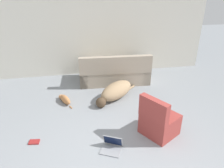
{
  "coord_description": "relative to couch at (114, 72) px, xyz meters",
  "views": [
    {
      "loc": [
        -0.6,
        -2.24,
        2.62
      ],
      "look_at": [
        0.18,
        2.02,
        0.49
      ],
      "focal_mm": 35.0,
      "sensor_mm": 36.0,
      "label": 1
    }
  ],
  "objects": [
    {
      "name": "book_red",
      "position": [
        -1.86,
        -2.24,
        -0.25
      ],
      "size": [
        0.19,
        0.14,
        0.02
      ],
      "rotation": [
        0.0,
        0.0,
        -0.12
      ],
      "color": "maroon",
      "rests_on": "ground_plane"
    },
    {
      "name": "side_chair",
      "position": [
        0.36,
        -2.39,
        0.02
      ],
      "size": [
        0.77,
        0.77,
        0.81
      ],
      "rotation": [
        0.0,
        0.0,
        2.12
      ],
      "color": "#993833",
      "rests_on": "ground_plane"
    },
    {
      "name": "laptop_open",
      "position": [
        -0.54,
        -2.63,
        -0.19
      ],
      "size": [
        0.43,
        0.41,
        0.23
      ],
      "rotation": [
        0.0,
        0.0,
        -0.46
      ],
      "color": "gray",
      "rests_on": "ground_plane"
    },
    {
      "name": "couch",
      "position": [
        0.0,
        0.0,
        0.0
      ],
      "size": [
        1.91,
        1.03,
        0.84
      ],
      "rotation": [
        0.0,
        0.0,
        3.08
      ],
      "color": "tan",
      "rests_on": "ground_plane"
    },
    {
      "name": "dog",
      "position": [
        -0.14,
        -0.95,
        -0.07
      ],
      "size": [
        1.17,
        1.02,
        0.39
      ],
      "rotation": [
        0.0,
        0.0,
        3.84
      ],
      "color": "#A38460",
      "rests_on": "ground_plane"
    },
    {
      "name": "wall_back",
      "position": [
        -0.45,
        0.72,
        1.07
      ],
      "size": [
        6.6,
        0.06,
        2.66
      ],
      "color": "beige",
      "rests_on": "ground_plane"
    },
    {
      "name": "cat",
      "position": [
        -1.34,
        -0.94,
        -0.17
      ],
      "size": [
        0.34,
        0.58,
        0.18
      ],
      "rotation": [
        0.0,
        0.0,
        2.03
      ],
      "color": "#BC7A47",
      "rests_on": "ground_plane"
    }
  ]
}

